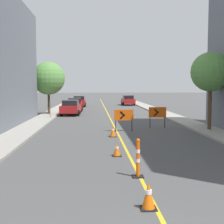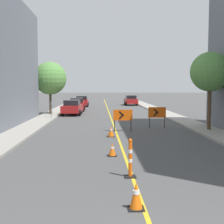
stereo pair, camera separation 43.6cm
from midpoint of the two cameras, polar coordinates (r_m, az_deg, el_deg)
name	(u,v)px [view 1 (the left image)]	position (r m, az deg, el deg)	size (l,w,h in m)	color
lane_stripe	(106,110)	(39.80, -1.43, 0.37)	(0.12, 73.16, 0.01)	gold
sidewalk_left	(57,110)	(40.07, -10.27, 0.41)	(1.92, 73.16, 0.13)	#9E998E
sidewalk_right	(154,109)	(40.46, 7.32, 0.49)	(1.92, 73.16, 0.13)	#9E998E
traffic_cone_nearest	(149,196)	(7.91, 5.07, -14.99)	(0.40, 0.40, 0.68)	black
traffic_cone_second	(117,150)	(13.54, -0.03, -6.90)	(0.40, 0.40, 0.57)	black
traffic_cone_third	(113,131)	(18.64, -0.53, -3.57)	(0.44, 0.44, 0.66)	black
delineator_post_front	(138,160)	(10.44, 3.56, -8.80)	(0.38, 0.38, 1.29)	black
arrow_barricade_primary	(124,116)	(20.75, 1.57, -0.71)	(1.28, 0.09, 1.46)	#EF560C
arrow_barricade_secondary	(157,113)	(22.75, 7.77, -0.20)	(1.27, 0.11, 1.51)	#EF560C
parked_car_curb_near	(71,107)	(33.09, -7.93, 0.83)	(2.02, 4.39, 1.59)	maroon
parked_car_curb_mid	(75,104)	(38.74, -7.16, 1.39)	(2.04, 4.40, 1.59)	maroon
parked_car_curb_far	(79,101)	(46.95, -6.28, 1.97)	(1.93, 4.30, 1.59)	maroon
parked_car_opposite_side	(128,100)	(50.22, 2.69, 2.17)	(1.95, 4.35, 1.59)	maroon
parking_meter_near_curb	(50,107)	(29.14, -11.69, 0.97)	(0.12, 0.11, 1.48)	#4C4C51
street_tree_left_near	(48,78)	(33.38, -11.91, 6.04)	(3.43, 3.43, 5.44)	#4C3823
street_tree_right_near	(211,72)	(21.86, 17.04, 6.99)	(2.64, 2.64, 5.16)	#4C3823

